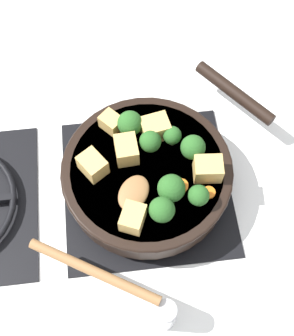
# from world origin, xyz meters

# --- Properties ---
(ground_plane) EXTENTS (2.40, 2.40, 0.00)m
(ground_plane) POSITION_xyz_m (0.00, 0.00, 0.00)
(ground_plane) COLOR white
(front_burner_grate) EXTENTS (0.31, 0.31, 0.03)m
(front_burner_grate) POSITION_xyz_m (0.00, 0.00, 0.01)
(front_burner_grate) COLOR black
(front_burner_grate) RESTS_ON ground_plane
(skillet_pan) EXTENTS (0.38, 0.40, 0.06)m
(skillet_pan) POSITION_xyz_m (0.00, -0.00, 0.06)
(skillet_pan) COLOR black
(skillet_pan) RESTS_ON front_burner_grate
(wooden_spoon) EXTENTS (0.23, 0.21, 0.02)m
(wooden_spoon) POSITION_xyz_m (-0.12, 0.07, 0.09)
(wooden_spoon) COLOR olive
(wooden_spoon) RESTS_ON skillet_pan
(tofu_cube_center_large) EXTENTS (0.05, 0.05, 0.04)m
(tofu_cube_center_large) POSITION_xyz_m (0.07, -0.02, 0.10)
(tofu_cube_center_large) COLOR tan
(tofu_cube_center_large) RESTS_ON skillet_pan
(tofu_cube_near_handle) EXTENTS (0.05, 0.04, 0.04)m
(tofu_cube_near_handle) POSITION_xyz_m (0.03, 0.03, 0.10)
(tofu_cube_near_handle) COLOR tan
(tofu_cube_near_handle) RESTS_ON skillet_pan
(tofu_cube_east_chunk) EXTENTS (0.05, 0.05, 0.04)m
(tofu_cube_east_chunk) POSITION_xyz_m (-0.10, 0.03, 0.10)
(tofu_cube_east_chunk) COLOR tan
(tofu_cube_east_chunk) RESTS_ON skillet_pan
(tofu_cube_west_chunk) EXTENTS (0.06, 0.06, 0.04)m
(tofu_cube_west_chunk) POSITION_xyz_m (0.01, 0.09, 0.10)
(tofu_cube_west_chunk) COLOR tan
(tofu_cube_west_chunk) RESTS_ON skillet_pan
(tofu_cube_back_piece) EXTENTS (0.05, 0.05, 0.03)m
(tofu_cube_back_piece) POSITION_xyz_m (0.09, 0.05, 0.10)
(tofu_cube_back_piece) COLOR tan
(tofu_cube_back_piece) RESTS_ON skillet_pan
(tofu_cube_front_piece) EXTENTS (0.04, 0.05, 0.04)m
(tofu_cube_front_piece) POSITION_xyz_m (-0.02, -0.10, 0.10)
(tofu_cube_front_piece) COLOR tan
(tofu_cube_front_piece) RESTS_ON skillet_pan
(broccoli_floret_near_spoon) EXTENTS (0.04, 0.04, 0.05)m
(broccoli_floret_near_spoon) POSITION_xyz_m (0.08, 0.02, 0.11)
(broccoli_floret_near_spoon) COLOR #709956
(broccoli_floret_near_spoon) RESTS_ON skillet_pan
(broccoli_floret_center_top) EXTENTS (0.03, 0.03, 0.04)m
(broccoli_floret_center_top) POSITION_xyz_m (0.05, -0.05, 0.11)
(broccoli_floret_center_top) COLOR #709956
(broccoli_floret_center_top) RESTS_ON skillet_pan
(broccoli_floret_east_rim) EXTENTS (0.05, 0.05, 0.05)m
(broccoli_floret_east_rim) POSITION_xyz_m (-0.06, -0.03, 0.11)
(broccoli_floret_east_rim) COLOR #709956
(broccoli_floret_east_rim) RESTS_ON skillet_pan
(broccoli_floret_west_rim) EXTENTS (0.04, 0.04, 0.05)m
(broccoli_floret_west_rim) POSITION_xyz_m (0.04, -0.01, 0.11)
(broccoli_floret_west_rim) COLOR #709956
(broccoli_floret_west_rim) RESTS_ON skillet_pan
(broccoli_floret_north_edge) EXTENTS (0.04, 0.04, 0.05)m
(broccoli_floret_north_edge) POSITION_xyz_m (0.02, -0.08, 0.11)
(broccoli_floret_north_edge) COLOR #709956
(broccoli_floret_north_edge) RESTS_ON skillet_pan
(broccoli_floret_south_cluster) EXTENTS (0.04, 0.04, 0.05)m
(broccoli_floret_south_cluster) POSITION_xyz_m (-0.09, -0.01, 0.11)
(broccoli_floret_south_cluster) COLOR #709956
(broccoli_floret_south_cluster) RESTS_ON skillet_pan
(broccoli_floret_mid_floret) EXTENTS (0.04, 0.04, 0.04)m
(broccoli_floret_mid_floret) POSITION_xyz_m (-0.07, -0.08, 0.11)
(broccoli_floret_mid_floret) COLOR #709956
(broccoli_floret_mid_floret) RESTS_ON skillet_pan
(carrot_slice_orange_thin) EXTENTS (0.03, 0.03, 0.01)m
(carrot_slice_orange_thin) POSITION_xyz_m (-0.04, -0.05, 0.08)
(carrot_slice_orange_thin) COLOR orange
(carrot_slice_orange_thin) RESTS_ON skillet_pan
(carrot_slice_near_center) EXTENTS (0.02, 0.02, 0.01)m
(carrot_slice_near_center) POSITION_xyz_m (-0.06, -0.10, 0.08)
(carrot_slice_near_center) COLOR orange
(carrot_slice_near_center) RESTS_ON skillet_pan
(salt_shaker) EXTENTS (0.04, 0.04, 0.09)m
(salt_shaker) POSITION_xyz_m (-0.24, -0.00, 0.04)
(salt_shaker) COLOR white
(salt_shaker) RESTS_ON ground_plane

